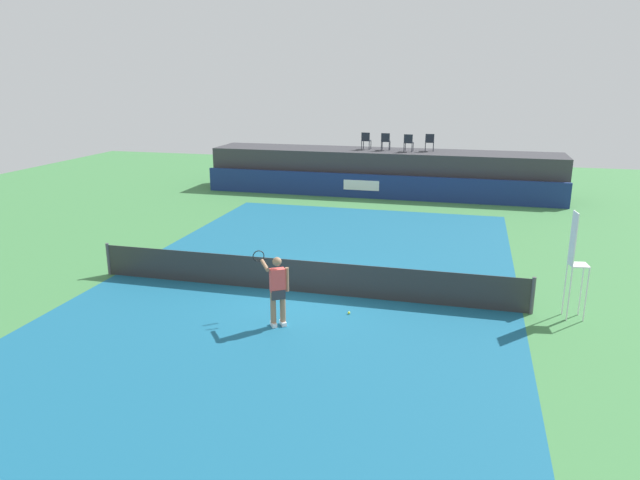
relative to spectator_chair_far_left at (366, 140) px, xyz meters
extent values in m
plane|color=#3D7A42|center=(0.96, -12.42, -2.69)|extent=(48.00, 48.00, 0.00)
cube|color=#16597A|center=(0.96, -15.42, -2.69)|extent=(12.00, 22.00, 0.00)
cube|color=navy|center=(0.96, -1.92, -2.09)|extent=(18.00, 0.20, 1.20)
cube|color=white|center=(0.16, -2.03, -2.03)|extent=(1.80, 0.02, 0.50)
cube|color=#38383D|center=(0.96, -0.12, -1.59)|extent=(18.00, 2.80, 2.20)
cylinder|color=#1E232D|center=(0.22, 0.26, -0.27)|extent=(0.04, 0.04, 0.44)
cylinder|color=#1E232D|center=(-0.18, 0.29, -0.27)|extent=(0.04, 0.04, 0.44)
cylinder|color=#1E232D|center=(0.19, -0.14, -0.27)|extent=(0.04, 0.04, 0.44)
cylinder|color=#1E232D|center=(-0.21, -0.11, -0.27)|extent=(0.04, 0.04, 0.44)
cube|color=#1E232D|center=(0.00, 0.08, -0.04)|extent=(0.47, 0.47, 0.03)
cube|color=#1E232D|center=(-0.01, -0.13, 0.19)|extent=(0.44, 0.05, 0.42)
cylinder|color=#1E232D|center=(1.24, 0.19, -0.27)|extent=(0.04, 0.04, 0.44)
cylinder|color=#1E232D|center=(0.83, 0.18, -0.27)|extent=(0.04, 0.04, 0.44)
cylinder|color=#1E232D|center=(1.25, -0.22, -0.27)|extent=(0.04, 0.04, 0.44)
cylinder|color=#1E232D|center=(0.84, -0.23, -0.27)|extent=(0.04, 0.04, 0.44)
cube|color=#1E232D|center=(1.04, -0.02, -0.04)|extent=(0.45, 0.45, 0.03)
cube|color=#1E232D|center=(1.05, -0.23, 0.19)|extent=(0.44, 0.04, 0.42)
cylinder|color=#1E232D|center=(2.47, -0.15, -0.27)|extent=(0.04, 0.04, 0.44)
cylinder|color=#1E232D|center=(2.07, -0.13, -0.27)|extent=(0.04, 0.04, 0.44)
cylinder|color=#1E232D|center=(2.45, -0.56, -0.27)|extent=(0.04, 0.04, 0.44)
cylinder|color=#1E232D|center=(2.05, -0.54, -0.27)|extent=(0.04, 0.04, 0.44)
cube|color=#1E232D|center=(2.26, -0.35, -0.04)|extent=(0.46, 0.46, 0.03)
cube|color=#1E232D|center=(2.25, -0.55, 0.19)|extent=(0.44, 0.05, 0.42)
cylinder|color=#1E232D|center=(3.45, 0.37, -0.27)|extent=(0.04, 0.04, 0.44)
cylinder|color=#1E232D|center=(3.05, 0.33, -0.27)|extent=(0.04, 0.04, 0.44)
cylinder|color=#1E232D|center=(3.49, -0.04, -0.27)|extent=(0.04, 0.04, 0.44)
cylinder|color=#1E232D|center=(3.08, -0.07, -0.27)|extent=(0.04, 0.04, 0.44)
cube|color=#1E232D|center=(3.27, 0.15, -0.04)|extent=(0.47, 0.47, 0.03)
cube|color=#1E232D|center=(3.29, -0.06, 0.19)|extent=(0.44, 0.06, 0.42)
cylinder|color=white|center=(8.39, -15.59, -1.99)|extent=(0.04, 0.04, 1.40)
cylinder|color=white|center=(8.33, -15.19, -1.99)|extent=(0.04, 0.04, 1.40)
cylinder|color=white|center=(7.99, -15.65, -1.99)|extent=(0.04, 0.04, 1.40)
cylinder|color=white|center=(7.93, -15.25, -1.99)|extent=(0.04, 0.04, 1.40)
cube|color=white|center=(8.16, -15.42, -1.28)|extent=(0.50, 0.50, 0.03)
cube|color=white|center=(7.95, -15.45, -0.60)|extent=(0.09, 0.44, 1.33)
cube|color=#2D2D2D|center=(0.96, -15.42, -2.22)|extent=(12.40, 0.02, 0.95)
cylinder|color=#4C4C51|center=(-5.24, -15.42, -2.19)|extent=(0.10, 0.10, 1.00)
cylinder|color=#4C4C51|center=(7.16, -15.42, -2.19)|extent=(0.10, 0.10, 1.00)
cube|color=white|center=(1.15, -17.71, -2.64)|extent=(0.24, 0.28, 0.10)
cylinder|color=#997051|center=(1.15, -17.71, -2.18)|extent=(0.14, 0.14, 0.82)
cube|color=white|center=(0.95, -17.84, -2.64)|extent=(0.24, 0.28, 0.10)
cylinder|color=#997051|center=(0.95, -17.84, -2.18)|extent=(0.14, 0.14, 0.82)
cube|color=#333338|center=(1.05, -17.77, -1.85)|extent=(0.40, 0.37, 0.24)
cube|color=#E54C47|center=(1.05, -17.77, -1.49)|extent=(0.41, 0.36, 0.56)
sphere|color=#997051|center=(1.05, -17.77, -1.03)|extent=(0.22, 0.22, 0.22)
cylinder|color=#997051|center=(1.25, -17.64, -1.51)|extent=(0.09, 0.09, 0.60)
cylinder|color=#997051|center=(0.70, -17.68, -1.19)|extent=(0.40, 0.56, 0.14)
cylinder|color=black|center=(0.48, -17.32, -1.16)|extent=(0.27, 0.19, 0.03)
torus|color=black|center=(0.32, -17.08, -1.16)|extent=(0.27, 0.18, 0.30)
sphere|color=#D8EA33|center=(2.59, -16.64, -2.66)|extent=(0.07, 0.07, 0.07)
camera|label=1|loc=(5.38, -30.37, 3.27)|focal=32.75mm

